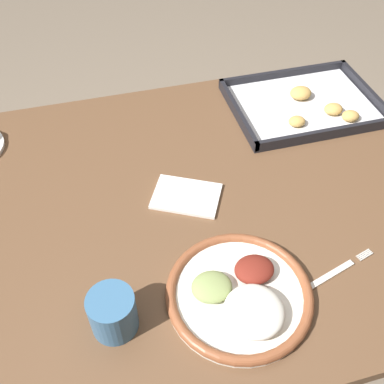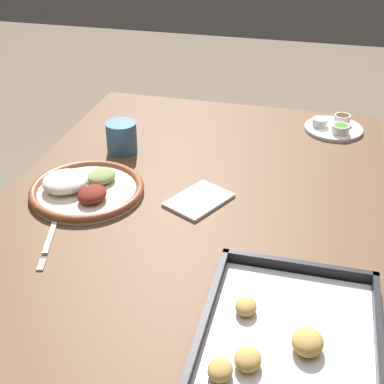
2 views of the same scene
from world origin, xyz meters
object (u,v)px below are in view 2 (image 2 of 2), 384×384
at_px(dinner_plate, 85,188).
at_px(drinking_cup, 122,137).
at_px(fork, 50,238).
at_px(saucer_plate, 334,126).
at_px(napkin, 199,199).
at_px(baking_tray, 285,345).

relative_size(dinner_plate, drinking_cup, 3.22).
bearing_deg(dinner_plate, fork, 0.61).
bearing_deg(drinking_cup, saucer_plate, 116.70).
bearing_deg(napkin, drinking_cup, -126.37).
bearing_deg(fork, saucer_plate, 124.91).
bearing_deg(napkin, saucer_plate, 148.07).
relative_size(dinner_plate, fork, 1.46).
xyz_separation_m(dinner_plate, napkin, (-0.04, 0.28, -0.01)).
bearing_deg(saucer_plate, drinking_cup, -63.30).
height_order(dinner_plate, fork, dinner_plate).
distance_m(saucer_plate, napkin, 0.57).
relative_size(dinner_plate, napkin, 1.54).
bearing_deg(baking_tray, napkin, -149.41).
distance_m(fork, saucer_plate, 0.92).
bearing_deg(napkin, baking_tray, 30.59).
xyz_separation_m(fork, napkin, (-0.23, 0.28, 0.00)).
xyz_separation_m(baking_tray, drinking_cup, (-0.61, -0.51, 0.03)).
bearing_deg(baking_tray, saucer_plate, 176.28).
bearing_deg(saucer_plate, fork, -39.07).
bearing_deg(fork, dinner_plate, 164.59).
height_order(fork, baking_tray, baking_tray).
distance_m(baking_tray, drinking_cup, 0.80).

